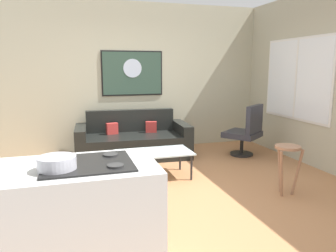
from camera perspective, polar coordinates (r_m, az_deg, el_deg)
name	(u,v)px	position (r m, az deg, el deg)	size (l,w,h in m)	color
ground	(166,194)	(4.26, -0.39, -11.89)	(6.40, 6.40, 0.04)	#B2784D
back_wall	(130,77)	(6.32, -6.65, 8.52)	(6.40, 0.05, 2.80)	#B4B195
right_wall	(325,80)	(5.54, 25.91, 7.31)	(0.05, 6.40, 2.80)	#B1AC93
couch	(133,142)	(5.83, -6.20, -2.80)	(2.02, 1.01, 0.81)	black
coffee_table	(154,154)	(4.69, -2.48, -4.89)	(1.08, 0.60, 0.39)	silver
armchair	(246,131)	(5.99, 13.67, -0.90)	(0.81, 0.81, 0.94)	black
bar_stool	(287,157)	(4.31, 20.27, -5.16)	(0.36, 0.35, 0.63)	#9F6F52
kitchen_counter	(52,233)	(2.47, -19.80, -17.29)	(1.46, 0.69, 0.96)	silver
mixing_bowl	(57,164)	(2.20, -19.01, -6.35)	(0.24, 0.24, 0.09)	silver
wall_painting	(132,73)	(6.28, -6.29, 9.24)	(1.17, 0.03, 0.85)	black
window	(297,79)	(5.97, 21.73, 7.68)	(0.03, 1.66, 1.39)	silver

